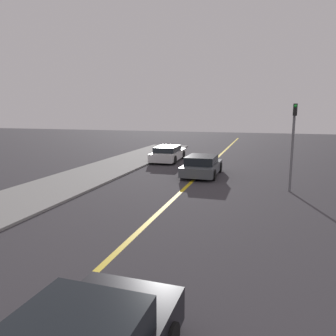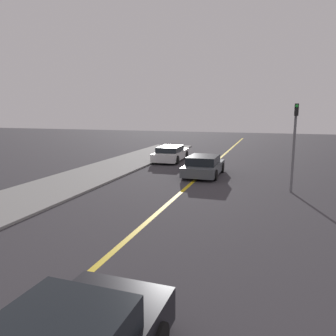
% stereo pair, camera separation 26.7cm
% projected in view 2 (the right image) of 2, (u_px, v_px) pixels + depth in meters
% --- Properties ---
extents(road_center_line, '(0.20, 60.00, 0.01)m').
position_uv_depth(road_center_line, '(193.00, 182.00, 18.04)').
color(road_center_line, gold).
rests_on(road_center_line, ground_plane).
extents(sidewalk_left, '(3.96, 35.27, 0.10)m').
position_uv_depth(sidewalk_left, '(90.00, 175.00, 19.58)').
color(sidewalk_left, gray).
rests_on(sidewalk_left, ground_plane).
extents(car_ahead_center, '(2.03, 4.13, 1.21)m').
position_uv_depth(car_ahead_center, '(204.00, 166.00, 19.71)').
color(car_ahead_center, '#4C5156').
rests_on(car_ahead_center, ground_plane).
extents(car_far_distant, '(2.04, 4.80, 1.17)m').
position_uv_depth(car_far_distant, '(171.00, 154.00, 25.40)').
color(car_far_distant, silver).
rests_on(car_far_distant, ground_plane).
extents(traffic_light, '(0.18, 0.40, 4.19)m').
position_uv_depth(traffic_light, '(294.00, 139.00, 15.26)').
color(traffic_light, slate).
rests_on(traffic_light, ground_plane).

